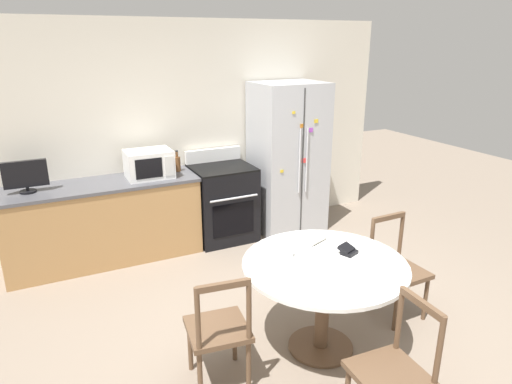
# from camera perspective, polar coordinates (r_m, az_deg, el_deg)

# --- Properties ---
(ground_plane) EXTENTS (14.00, 14.00, 0.00)m
(ground_plane) POSITION_cam_1_polar(r_m,az_deg,el_deg) (3.95, 5.98, -18.44)
(ground_plane) COLOR gray
(back_wall) EXTENTS (5.20, 0.10, 2.60)m
(back_wall) POSITION_cam_1_polar(r_m,az_deg,el_deg) (5.67, -7.98, 7.54)
(back_wall) COLOR silver
(back_wall) RESTS_ON ground_plane
(kitchen_counter) EXTENTS (2.07, 0.64, 0.90)m
(kitchen_counter) POSITION_cam_1_polar(r_m,az_deg,el_deg) (5.32, -18.42, -3.57)
(kitchen_counter) COLOR #AD7F4C
(kitchen_counter) RESTS_ON ground_plane
(refrigerator) EXTENTS (0.84, 0.74, 1.88)m
(refrigerator) POSITION_cam_1_polar(r_m,az_deg,el_deg) (5.81, 3.98, 4.30)
(refrigerator) COLOR #B2B5BA
(refrigerator) RESTS_ON ground_plane
(oven_range) EXTENTS (0.72, 0.68, 1.08)m
(oven_range) POSITION_cam_1_polar(r_m,az_deg,el_deg) (5.61, -4.17, -1.27)
(oven_range) COLOR black
(oven_range) RESTS_ON ground_plane
(microwave) EXTENTS (0.50, 0.38, 0.31)m
(microwave) POSITION_cam_1_polar(r_m,az_deg,el_deg) (5.20, -13.23, 3.44)
(microwave) COLOR white
(microwave) RESTS_ON kitchen_counter
(countertop_tv) EXTENTS (0.42, 0.16, 0.33)m
(countertop_tv) POSITION_cam_1_polar(r_m,az_deg,el_deg) (5.09, -26.87, 1.86)
(countertop_tv) COLOR black
(countertop_tv) RESTS_ON kitchen_counter
(counter_bottle) EXTENTS (0.08, 0.08, 0.25)m
(counter_bottle) POSITION_cam_1_polar(r_m,az_deg,el_deg) (5.40, -9.82, 3.55)
(counter_bottle) COLOR brown
(counter_bottle) RESTS_ON kitchen_counter
(dining_table) EXTENTS (1.26, 1.26, 0.76)m
(dining_table) POSITION_cam_1_polar(r_m,az_deg,el_deg) (3.59, 8.50, -10.70)
(dining_table) COLOR white
(dining_table) RESTS_ON ground_plane
(dining_chair_left) EXTENTS (0.47, 0.47, 0.90)m
(dining_chair_left) POSITION_cam_1_polar(r_m,az_deg,el_deg) (3.34, -4.70, -16.91)
(dining_chair_left) COLOR brown
(dining_chair_left) RESTS_ON ground_plane
(dining_chair_near) EXTENTS (0.44, 0.44, 0.90)m
(dining_chair_near) POSITION_cam_1_polar(r_m,az_deg,el_deg) (3.11, 16.79, -20.80)
(dining_chair_near) COLOR brown
(dining_chair_near) RESTS_ON ground_plane
(dining_chair_right) EXTENTS (0.43, 0.43, 0.90)m
(dining_chair_right) POSITION_cam_1_polar(r_m,az_deg,el_deg) (4.26, 17.18, -9.30)
(dining_chair_right) COLOR brown
(dining_chair_right) RESTS_ON ground_plane
(candle_glass) EXTENTS (0.08, 0.08, 0.09)m
(candle_glass) POSITION_cam_1_polar(r_m,az_deg,el_deg) (3.57, 4.00, -7.50)
(candle_glass) COLOR silver
(candle_glass) RESTS_ON dining_table
(folded_napkin) EXTENTS (0.20, 0.12, 0.05)m
(folded_napkin) POSITION_cam_1_polar(r_m,az_deg,el_deg) (3.83, 7.69, -5.93)
(folded_napkin) COLOR silver
(folded_napkin) RESTS_ON dining_table
(wallet) EXTENTS (0.16, 0.16, 0.07)m
(wallet) POSITION_cam_1_polar(r_m,az_deg,el_deg) (3.69, 11.41, -7.17)
(wallet) COLOR black
(wallet) RESTS_ON dining_table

